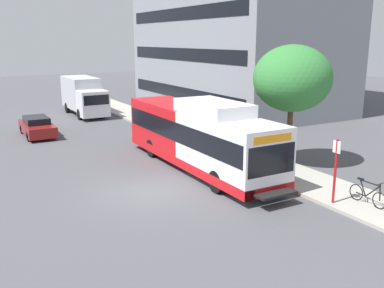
{
  "coord_description": "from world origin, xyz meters",
  "views": [
    {
      "loc": [
        -7.02,
        -16.39,
        6.49
      ],
      "look_at": [
        2.9,
        1.02,
        1.6
      ],
      "focal_mm": 40.16,
      "sensor_mm": 36.0,
      "label": 1
    }
  ],
  "objects_px": {
    "bicycle_parked": "(368,194)",
    "parked_car_far_lane": "(37,127)",
    "street_tree_near_stop": "(292,79)",
    "box_truck_background": "(84,95)",
    "transit_bus": "(198,136)",
    "bus_stop_sign_pole": "(336,166)"
  },
  "relations": [
    {
      "from": "bicycle_parked",
      "to": "parked_car_far_lane",
      "type": "height_order",
      "value": "parked_car_far_lane"
    },
    {
      "from": "bicycle_parked",
      "to": "parked_car_far_lane",
      "type": "relative_size",
      "value": 0.39
    },
    {
      "from": "street_tree_near_stop",
      "to": "box_truck_background",
      "type": "bearing_deg",
      "value": 103.12
    },
    {
      "from": "street_tree_near_stop",
      "to": "parked_car_far_lane",
      "type": "relative_size",
      "value": 1.36
    },
    {
      "from": "parked_car_far_lane",
      "to": "street_tree_near_stop",
      "type": "bearing_deg",
      "value": -54.23
    },
    {
      "from": "transit_bus",
      "to": "street_tree_near_stop",
      "type": "distance_m",
      "value": 5.55
    },
    {
      "from": "transit_bus",
      "to": "box_truck_background",
      "type": "height_order",
      "value": "transit_bus"
    },
    {
      "from": "street_tree_near_stop",
      "to": "box_truck_background",
      "type": "height_order",
      "value": "street_tree_near_stop"
    },
    {
      "from": "transit_bus",
      "to": "parked_car_far_lane",
      "type": "height_order",
      "value": "transit_bus"
    },
    {
      "from": "bus_stop_sign_pole",
      "to": "street_tree_near_stop",
      "type": "bearing_deg",
      "value": 66.1
    },
    {
      "from": "parked_car_far_lane",
      "to": "box_truck_background",
      "type": "distance_m",
      "value": 8.67
    },
    {
      "from": "transit_bus",
      "to": "bicycle_parked",
      "type": "distance_m",
      "value": 8.57
    },
    {
      "from": "street_tree_near_stop",
      "to": "parked_car_far_lane",
      "type": "bearing_deg",
      "value": 125.77
    },
    {
      "from": "transit_bus",
      "to": "bus_stop_sign_pole",
      "type": "xyz_separation_m",
      "value": [
        2.05,
        -7.11,
        -0.05
      ]
    },
    {
      "from": "transit_bus",
      "to": "bus_stop_sign_pole",
      "type": "bearing_deg",
      "value": -73.92
    },
    {
      "from": "transit_bus",
      "to": "parked_car_far_lane",
      "type": "relative_size",
      "value": 2.72
    },
    {
      "from": "bus_stop_sign_pole",
      "to": "transit_bus",
      "type": "bearing_deg",
      "value": 106.08
    },
    {
      "from": "parked_car_far_lane",
      "to": "transit_bus",
      "type": "bearing_deg",
      "value": -64.59
    },
    {
      "from": "transit_bus",
      "to": "parked_car_far_lane",
      "type": "distance_m",
      "value": 13.45
    },
    {
      "from": "bus_stop_sign_pole",
      "to": "bicycle_parked",
      "type": "height_order",
      "value": "bus_stop_sign_pole"
    },
    {
      "from": "box_truck_background",
      "to": "bicycle_parked",
      "type": "bearing_deg",
      "value": -82.34
    },
    {
      "from": "bicycle_parked",
      "to": "box_truck_background",
      "type": "relative_size",
      "value": 0.25
    }
  ]
}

